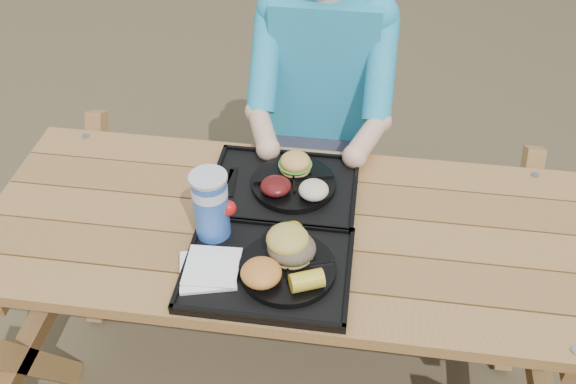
# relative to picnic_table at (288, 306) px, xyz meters

# --- Properties ---
(ground) EXTENTS (60.00, 60.00, 0.00)m
(ground) POSITION_rel_picnic_table_xyz_m (0.00, 0.00, -0.38)
(ground) COLOR #999999
(ground) RESTS_ON ground
(picnic_table) EXTENTS (1.80, 1.49, 0.75)m
(picnic_table) POSITION_rel_picnic_table_xyz_m (0.00, 0.00, 0.00)
(picnic_table) COLOR #999999
(picnic_table) RESTS_ON ground
(tray_near) EXTENTS (0.45, 0.35, 0.02)m
(tray_near) POSITION_rel_picnic_table_xyz_m (-0.03, -0.19, 0.39)
(tray_near) COLOR black
(tray_near) RESTS_ON picnic_table
(tray_far) EXTENTS (0.45, 0.35, 0.02)m
(tray_far) POSITION_rel_picnic_table_xyz_m (-0.03, 0.14, 0.39)
(tray_far) COLOR black
(tray_far) RESTS_ON picnic_table
(plate_near) EXTENTS (0.26, 0.26, 0.02)m
(plate_near) POSITION_rel_picnic_table_xyz_m (0.03, -0.19, 0.41)
(plate_near) COLOR black
(plate_near) RESTS_ON tray_near
(plate_far) EXTENTS (0.26, 0.26, 0.02)m
(plate_far) POSITION_rel_picnic_table_xyz_m (-0.00, 0.15, 0.41)
(plate_far) COLOR black
(plate_far) RESTS_ON tray_far
(napkin_stack) EXTENTS (0.18, 0.18, 0.02)m
(napkin_stack) POSITION_rel_picnic_table_xyz_m (-0.18, -0.23, 0.40)
(napkin_stack) COLOR white
(napkin_stack) RESTS_ON tray_near
(soda_cup) EXTENTS (0.10, 0.10, 0.20)m
(soda_cup) POSITION_rel_picnic_table_xyz_m (-0.20, -0.08, 0.49)
(soda_cup) COLOR #184CB4
(soda_cup) RESTS_ON tray_near
(condiment_bbq) EXTENTS (0.05, 0.05, 0.03)m
(condiment_bbq) POSITION_rel_picnic_table_xyz_m (-0.02, -0.07, 0.41)
(condiment_bbq) COLOR black
(condiment_bbq) RESTS_ON tray_near
(condiment_mustard) EXTENTS (0.06, 0.06, 0.03)m
(condiment_mustard) POSITION_rel_picnic_table_xyz_m (0.02, -0.06, 0.41)
(condiment_mustard) COLOR gold
(condiment_mustard) RESTS_ON tray_near
(sandwich) EXTENTS (0.12, 0.12, 0.13)m
(sandwich) POSITION_rel_picnic_table_xyz_m (0.03, -0.15, 0.48)
(sandwich) COLOR gold
(sandwich) RESTS_ON plate_near
(mac_cheese) EXTENTS (0.11, 0.11, 0.05)m
(mac_cheese) POSITION_rel_picnic_table_xyz_m (-0.03, -0.25, 0.44)
(mac_cheese) COLOR #D18A37
(mac_cheese) RESTS_ON plate_near
(corn_cob) EXTENTS (0.11, 0.11, 0.05)m
(corn_cob) POSITION_rel_picnic_table_xyz_m (0.08, -0.26, 0.44)
(corn_cob) COLOR yellow
(corn_cob) RESTS_ON plate_near
(cutlery_far) EXTENTS (0.04, 0.14, 0.01)m
(cutlery_far) POSITION_rel_picnic_table_xyz_m (-0.20, 0.14, 0.40)
(cutlery_far) COLOR black
(cutlery_far) RESTS_ON tray_far
(burger) EXTENTS (0.10, 0.10, 0.09)m
(burger) POSITION_rel_picnic_table_xyz_m (-0.01, 0.21, 0.46)
(burger) COLOR #E2A74F
(burger) RESTS_ON plate_far
(baked_beans) EXTENTS (0.09, 0.09, 0.04)m
(baked_beans) POSITION_rel_picnic_table_xyz_m (-0.05, 0.10, 0.44)
(baked_beans) COLOR #571112
(baked_beans) RESTS_ON plate_far
(potato_salad) EXTENTS (0.09, 0.09, 0.05)m
(potato_salad) POSITION_rel_picnic_table_xyz_m (0.06, 0.09, 0.44)
(potato_salad) COLOR beige
(potato_salad) RESTS_ON plate_far
(diner) EXTENTS (0.48, 0.84, 1.28)m
(diner) POSITION_rel_picnic_table_xyz_m (0.03, 0.72, 0.27)
(diner) COLOR #1A9FB9
(diner) RESTS_ON ground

